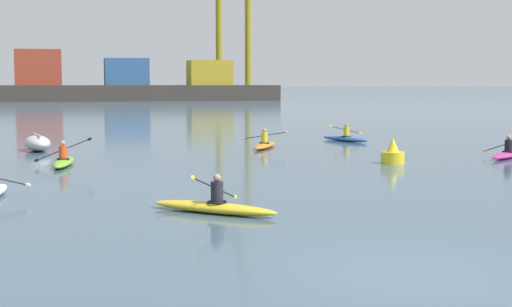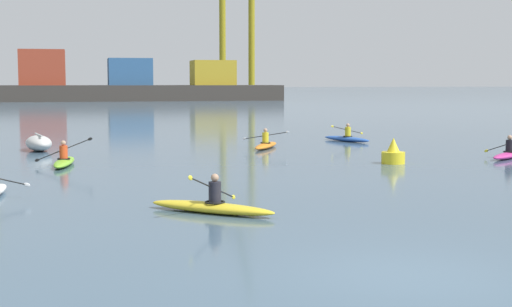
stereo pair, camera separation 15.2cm
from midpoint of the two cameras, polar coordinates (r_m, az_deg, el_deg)
ground_plane at (r=12.45m, az=12.03°, el=-9.16°), size 800.00×800.00×0.00m
container_barge at (r=122.11m, az=-9.89°, el=5.22°), size 49.62×8.29×8.13m
gantry_crane_west_mid at (r=140.30m, az=-1.41°, el=11.31°), size 6.78×16.27×35.30m
capsized_dinghy at (r=34.98m, az=-16.30°, el=0.78°), size 1.58×2.76×0.76m
channel_buoy at (r=28.83m, az=10.69°, el=-0.06°), size 0.90×0.90×1.00m
kayak_orange at (r=34.80m, az=0.89°, el=0.68°), size 2.13×3.28×0.95m
kayak_blue at (r=39.15m, az=7.12°, el=1.19°), size 2.11×3.38×0.95m
kayak_lime at (r=28.54m, az=-14.43°, el=-0.57°), size 2.15×3.45×1.08m
kayak_yellow at (r=17.75m, az=-3.19°, el=-4.06°), size 2.95×2.69×1.05m
kayak_magenta at (r=32.13m, az=19.13°, el=-0.03°), size 3.05×2.57×1.06m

